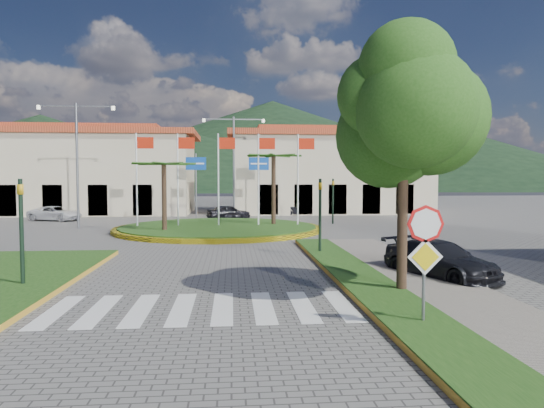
{
  "coord_description": "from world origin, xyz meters",
  "views": [
    {
      "loc": [
        0.83,
        -7.9,
        3.2
      ],
      "look_at": [
        2.15,
        8.0,
        2.37
      ],
      "focal_mm": 32.0,
      "sensor_mm": 36.0,
      "label": 1
    }
  ],
  "objects": [
    {
      "name": "street_lamp_centre",
      "position": [
        1.0,
        30.0,
        4.5
      ],
      "size": [
        4.8,
        0.16,
        8.0
      ],
      "color": "slate",
      "rests_on": "ground"
    },
    {
      "name": "hill_far_east",
      "position": [
        70.0,
        135.0,
        9.0
      ],
      "size": [
        120.0,
        120.0,
        18.0
      ],
      "primitive_type": "cone",
      "color": "black",
      "rests_on": "ground"
    },
    {
      "name": "traffic_light_far",
      "position": [
        8.0,
        26.0,
        1.94
      ],
      "size": [
        0.18,
        0.15,
        3.2
      ],
      "color": "black",
      "rests_on": "ground"
    },
    {
      "name": "hill_far_mid",
      "position": [
        15.0,
        160.0,
        15.0
      ],
      "size": [
        180.0,
        180.0,
        30.0
      ],
      "primitive_type": "cone",
      "color": "black",
      "rests_on": "ground"
    },
    {
      "name": "car_dark_b",
      "position": [
        5.06,
        34.5,
        0.59
      ],
      "size": [
        3.81,
        2.52,
        1.19
      ],
      "primitive_type": "imported",
      "rotation": [
        0.0,
        0.0,
        1.19
      ],
      "color": "black",
      "rests_on": "ground"
    },
    {
      "name": "verge_right",
      "position": [
        4.8,
        2.0,
        0.09
      ],
      "size": [
        1.6,
        28.0,
        0.18
      ],
      "primitive_type": "cube",
      "color": "#1C4714",
      "rests_on": "ground"
    },
    {
      "name": "traffic_light_right",
      "position": [
        4.5,
        12.0,
        1.94
      ],
      "size": [
        0.15,
        0.18,
        3.2
      ],
      "color": "black",
      "rests_on": "ground"
    },
    {
      "name": "street_lamp_west",
      "position": [
        -9.0,
        24.0,
        4.5
      ],
      "size": [
        4.8,
        0.16,
        8.0
      ],
      "color": "slate",
      "rests_on": "ground"
    },
    {
      "name": "direction_sign_west",
      "position": [
        -2.0,
        30.97,
        3.53
      ],
      "size": [
        1.6,
        0.14,
        5.2
      ],
      "color": "slate",
      "rests_on": "ground"
    },
    {
      "name": "traffic_light_left",
      "position": [
        -5.2,
        6.5,
        1.94
      ],
      "size": [
        0.15,
        0.18,
        3.2
      ],
      "color": "black",
      "rests_on": "ground"
    },
    {
      "name": "direction_sign_east",
      "position": [
        3.0,
        30.97,
        3.53
      ],
      "size": [
        1.6,
        0.14,
        5.2
      ],
      "color": "slate",
      "rests_on": "ground"
    },
    {
      "name": "sidewalk_right",
      "position": [
        6.0,
        2.0,
        0.07
      ],
      "size": [
        4.0,
        28.0,
        0.15
      ],
      "primitive_type": "cube",
      "color": "gray",
      "rests_on": "ground"
    },
    {
      "name": "hill_far_west",
      "position": [
        -55.0,
        140.0,
        11.0
      ],
      "size": [
        140.0,
        140.0,
        22.0
      ],
      "primitive_type": "cone",
      "color": "black",
      "rests_on": "ground"
    },
    {
      "name": "car_side_right",
      "position": [
        7.5,
        7.04,
        0.6
      ],
      "size": [
        3.15,
        4.44,
        1.19
      ],
      "primitive_type": "imported",
      "rotation": [
        0.0,
        0.0,
        0.4
      ],
      "color": "black",
      "rests_on": "ground"
    },
    {
      "name": "hill_near_back",
      "position": [
        -10.0,
        130.0,
        8.0
      ],
      "size": [
        110.0,
        110.0,
        16.0
      ],
      "primitive_type": "cone",
      "color": "black",
      "rests_on": "ground"
    },
    {
      "name": "car_dark_a",
      "position": [
        0.59,
        30.0,
        0.57
      ],
      "size": [
        3.64,
        2.45,
        1.15
      ],
      "primitive_type": "imported",
      "rotation": [
        0.0,
        0.0,
        1.93
      ],
      "color": "black",
      "rests_on": "ground"
    },
    {
      "name": "building_right",
      "position": [
        10.0,
        38.0,
        3.9
      ],
      "size": [
        19.08,
        9.54,
        8.05
      ],
      "color": "beige",
      "rests_on": "ground"
    },
    {
      "name": "stop_sign",
      "position": [
        4.9,
        1.96,
        1.79
      ],
      "size": [
        0.8,
        0.11,
        2.65
      ],
      "color": "slate",
      "rests_on": "ground"
    },
    {
      "name": "crosswalk",
      "position": [
        0.0,
        4.0,
        0.01
      ],
      "size": [
        8.0,
        3.0,
        0.01
      ],
      "primitive_type": "cube",
      "color": "silver",
      "rests_on": "ground"
    },
    {
      "name": "building_left",
      "position": [
        -14.0,
        38.0,
        3.9
      ],
      "size": [
        23.32,
        9.54,
        8.05
      ],
      "color": "beige",
      "rests_on": "ground"
    },
    {
      "name": "ground",
      "position": [
        0.0,
        0.0,
        0.0
      ],
      "size": [
        160.0,
        160.0,
        0.0
      ],
      "primitive_type": "plane",
      "color": "slate",
      "rests_on": "ground"
    },
    {
      "name": "deciduous_tree",
      "position": [
        5.5,
        5.0,
        5.18
      ],
      "size": [
        3.6,
        3.6,
        6.8
      ],
      "color": "black",
      "rests_on": "ground"
    },
    {
      "name": "white_van",
      "position": [
        -12.56,
        30.03,
        0.56
      ],
      "size": [
        4.38,
        3.03,
        1.11
      ],
      "primitive_type": "imported",
      "rotation": [
        0.0,
        0.0,
        1.25
      ],
      "color": "silver",
      "rests_on": "ground"
    },
    {
      "name": "roundabout_island",
      "position": [
        0.0,
        22.0,
        0.17
      ],
      "size": [
        12.7,
        12.7,
        6.0
      ],
      "color": "yellow",
      "rests_on": "ground"
    }
  ]
}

